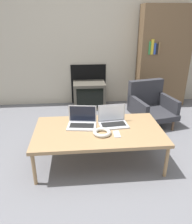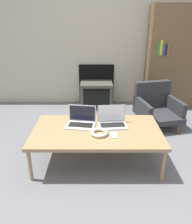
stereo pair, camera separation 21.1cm
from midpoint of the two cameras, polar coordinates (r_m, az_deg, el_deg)
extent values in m
plane|color=slate|center=(2.34, 2.75, -17.09)|extent=(14.00, 14.00, 0.00)
cube|color=#B7AD99|center=(4.01, 1.53, 20.38)|extent=(7.00, 0.06, 2.60)
cube|color=black|center=(4.13, 1.44, 7.29)|extent=(0.64, 0.03, 0.73)
cube|color=#9E7A51|center=(2.40, 2.55, -5.07)|extent=(1.40, 0.77, 0.04)
cylinder|color=#9E7A51|center=(2.28, -14.41, -13.49)|extent=(0.04, 0.04, 0.36)
cylinder|color=#9E7A51|center=(2.34, 19.61, -13.07)|extent=(0.04, 0.04, 0.36)
cylinder|color=#9E7A51|center=(2.85, -11.26, -5.12)|extent=(0.04, 0.04, 0.36)
cylinder|color=#9E7A51|center=(2.90, 15.34, -5.00)|extent=(0.04, 0.04, 0.36)
cube|color=silver|center=(2.46, -1.71, -3.61)|extent=(0.34, 0.26, 0.02)
cube|color=black|center=(2.45, -1.71, -3.43)|extent=(0.28, 0.15, 0.00)
cube|color=silver|center=(2.50, -1.35, -0.34)|extent=(0.32, 0.05, 0.20)
cube|color=black|center=(2.50, -1.35, -0.39)|extent=(0.29, 0.04, 0.18)
cube|color=#B2B2B7|center=(2.47, 6.63, -3.58)|extent=(0.34, 0.24, 0.02)
cube|color=black|center=(2.47, 6.64, -3.39)|extent=(0.28, 0.14, 0.00)
cube|color=#B2B2B7|center=(2.52, 6.28, -0.33)|extent=(0.32, 0.04, 0.20)
cube|color=white|center=(2.52, 6.29, -0.37)|extent=(0.29, 0.03, 0.18)
torus|color=beige|center=(2.29, 3.35, -5.46)|extent=(0.19, 0.19, 0.04)
cube|color=silver|center=(2.30, 7.21, -6.02)|extent=(0.06, 0.14, 0.01)
cube|color=#4C473D|center=(3.97, 1.50, 4.53)|extent=(0.56, 0.40, 0.46)
cube|color=black|center=(3.78, 1.59, 3.52)|extent=(0.46, 0.01, 0.36)
cube|color=#2D2D33|center=(3.42, 17.38, -0.74)|extent=(0.69, 0.72, 0.08)
cube|color=#2D2D33|center=(3.54, 15.88, 4.53)|extent=(0.57, 0.22, 0.41)
cube|color=#2D2D33|center=(3.25, 13.78, 1.09)|extent=(0.18, 0.55, 0.20)
cube|color=#2D2D33|center=(3.50, 21.27, 1.74)|extent=(0.18, 0.55, 0.20)
cylinder|color=#4C3828|center=(3.18, 14.40, -4.45)|extent=(0.04, 0.04, 0.14)
cylinder|color=#4C3828|center=(3.33, 22.21, -4.24)|extent=(0.04, 0.04, 0.14)
cylinder|color=#4C3828|center=(3.63, 12.54, -0.67)|extent=(0.04, 0.04, 0.14)
cylinder|color=#4C3828|center=(3.76, 19.50, -0.64)|extent=(0.04, 0.04, 0.14)
cube|color=brown|center=(4.12, 20.73, 12.86)|extent=(0.88, 0.30, 1.72)
cube|color=#337F42|center=(3.84, 17.41, 15.49)|extent=(0.03, 0.02, 0.21)
cube|color=gold|center=(3.85, 18.06, 15.68)|extent=(0.04, 0.02, 0.24)
cube|color=#2D479E|center=(3.86, 18.66, 15.21)|extent=(0.03, 0.02, 0.18)
cube|color=black|center=(3.88, 19.20, 15.06)|extent=(0.03, 0.02, 0.17)
cube|color=brown|center=(3.89, 19.71, 15.19)|extent=(0.03, 0.02, 0.19)
camera|label=1|loc=(0.11, -87.70, 1.01)|focal=35.00mm
camera|label=2|loc=(0.11, 92.30, -1.01)|focal=35.00mm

